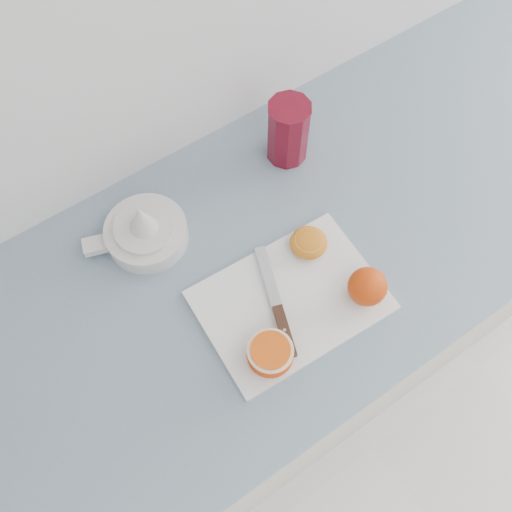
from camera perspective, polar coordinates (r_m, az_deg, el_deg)
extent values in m
cube|color=silver|center=(1.48, 0.65, -8.11)|extent=(2.27, 0.60, 0.86)
cube|color=#7F8FA3|center=(1.07, 0.89, -0.32)|extent=(2.33, 0.64, 0.03)
cube|color=white|center=(1.01, 3.47, -4.47)|extent=(0.33, 0.24, 0.01)
sphere|color=#D93900|center=(1.00, 11.08, -3.02)|extent=(0.07, 0.07, 0.07)
ellipsoid|color=#D93900|center=(0.95, 1.43, -9.85)|extent=(0.08, 0.08, 0.04)
cylinder|color=#FFE4BB|center=(0.93, 1.46, -9.43)|extent=(0.08, 0.08, 0.00)
cylinder|color=orange|center=(0.93, 1.46, -9.38)|extent=(0.07, 0.07, 0.00)
ellipsoid|color=orange|center=(1.04, 5.28, 1.35)|extent=(0.07, 0.07, 0.03)
cylinder|color=#E59443|center=(1.04, 5.32, 1.58)|extent=(0.05, 0.05, 0.00)
cube|color=#422518|center=(0.98, 2.87, -7.52)|extent=(0.05, 0.09, 0.01)
cube|color=#B7B7BC|center=(1.02, 1.20, -2.00)|extent=(0.06, 0.12, 0.00)
cylinder|color=#B7B7BC|center=(0.98, 2.87, -7.52)|extent=(0.01, 0.01, 0.01)
cylinder|color=white|center=(1.08, -10.88, 2.24)|extent=(0.15, 0.15, 0.04)
cylinder|color=white|center=(1.06, -11.09, 2.85)|extent=(0.11, 0.11, 0.01)
cone|color=white|center=(1.03, -11.40, 3.75)|extent=(0.05, 0.05, 0.06)
cube|color=white|center=(1.08, -15.65, 1.06)|extent=(0.06, 0.05, 0.02)
ellipsoid|color=orange|center=(1.05, -10.37, 2.84)|extent=(0.01, 0.01, 0.00)
ellipsoid|color=orange|center=(1.06, -12.02, 3.42)|extent=(0.01, 0.01, 0.00)
ellipsoid|color=orange|center=(1.04, -11.11, 2.29)|extent=(0.01, 0.01, 0.00)
ellipsoid|color=orange|center=(1.06, -10.19, 3.67)|extent=(0.01, 0.01, 0.00)
cylinder|color=maroon|center=(1.13, 3.21, 12.27)|extent=(0.08, 0.08, 0.13)
cylinder|color=#CB7200|center=(1.17, 3.08, 10.67)|extent=(0.07, 0.07, 0.02)
cylinder|color=maroon|center=(1.08, 3.40, 14.60)|extent=(0.08, 0.08, 0.00)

